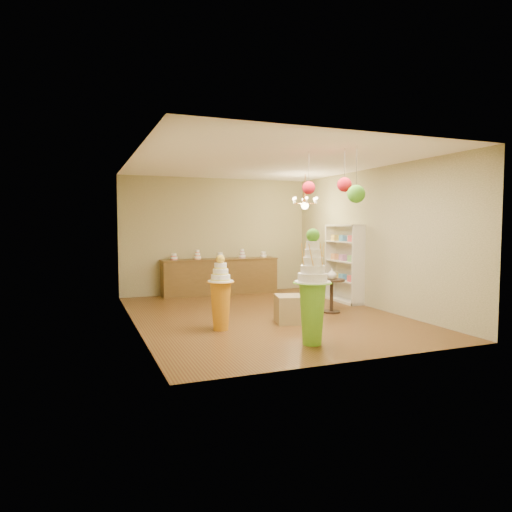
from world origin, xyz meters
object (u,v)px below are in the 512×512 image
object	(u,v)px
pedestal_green	(312,297)
pedestal_orange	(221,299)
sideboard	(220,276)
round_table	(332,291)

from	to	relation	value
pedestal_green	pedestal_orange	xyz separation A→B (m)	(-1.00, 1.41, -0.18)
pedestal_green	pedestal_orange	bearing A→B (deg)	125.23
pedestal_green	pedestal_orange	world-z (taller)	pedestal_green
pedestal_green	sideboard	bearing A→B (deg)	88.11
pedestal_orange	round_table	distance (m)	2.64
pedestal_green	sideboard	distance (m)	5.27
round_table	pedestal_orange	bearing A→B (deg)	-166.00
pedestal_green	pedestal_orange	distance (m)	1.74
sideboard	round_table	xyz separation A→B (m)	(1.39, -3.21, -0.03)
pedestal_green	sideboard	world-z (taller)	pedestal_green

